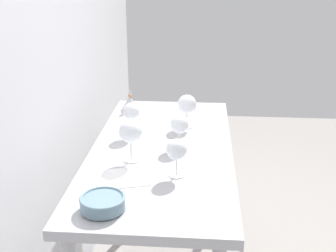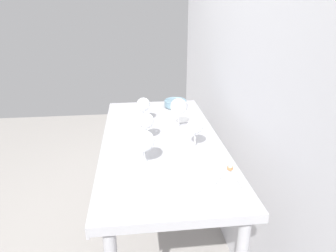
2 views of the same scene
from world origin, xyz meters
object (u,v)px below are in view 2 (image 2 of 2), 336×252
Objects in this scene: wine_glass_near_right at (144,142)px; wine_glass_far_left at (179,107)px; tasting_sheet_upper at (178,118)px; wine_glass_near_left at (143,105)px; wine_glass_near_center at (146,122)px; wine_glass_far_right at (195,127)px; tasting_bowl at (175,103)px; decanter_funnel at (229,178)px.

wine_glass_far_left is (-0.43, 0.22, 0.01)m from wine_glass_near_right.
tasting_sheet_upper is (-0.17, 0.02, -0.13)m from wine_glass_far_left.
wine_glass_near_left is 0.28m from wine_glass_near_center.
wine_glass_near_left is at bearing -121.72° from wine_glass_far_left.
wine_glass_far_right is at bearing 8.26° from wine_glass_far_left.
tasting_bowl is at bearing 161.03° from tasting_sheet_upper.
tasting_bowl reaches higher than tasting_sheet_upper.
wine_glass_near_center is at bearing -22.86° from tasting_bowl.
wine_glass_far_left is at bearing -5.15° from tasting_bowl.
tasting_bowl is at bearing 139.28° from wine_glass_near_left.
wine_glass_far_left reaches higher than wine_glass_near_right.
tasting_bowl is (-0.70, -0.01, -0.09)m from wine_glass_far_right.
wine_glass_far_right is 0.70m from tasting_bowl.
tasting_bowl is 1.21× the size of decanter_funnel.
tasting_sheet_upper is at bearing -173.95° from decanter_funnel.
tasting_bowl is (-0.28, 0.24, -0.08)m from wine_glass_near_left.
wine_glass_near_right is 0.66m from tasting_sheet_upper.
wine_glass_near_center reaches higher than tasting_sheet_upper.
wine_glass_far_left is at bearing 58.28° from wine_glass_near_left.
wine_glass_far_left is at bearing -171.74° from wine_glass_far_right.
wine_glass_near_center is 0.68× the size of tasting_sheet_upper.
wine_glass_near_right reaches higher than decanter_funnel.
wine_glass_near_center is 0.60m from decanter_funnel.
wine_glass_near_left is at bearing -149.27° from wine_glass_far_right.
wine_glass_far_left is 0.80× the size of tasting_sheet_upper.
wine_glass_far_left reaches higher than wine_glass_far_right.
tasting_bowl is (-0.84, 0.26, -0.09)m from wine_glass_near_right.
wine_glass_far_left is 1.16× the size of tasting_bowl.
wine_glass_near_right is at bearing -124.52° from decanter_funnel.
wine_glass_far_right is at bearing 30.73° from wine_glass_near_left.
wine_glass_near_right is (0.56, -0.02, 0.01)m from wine_glass_near_left.
wine_glass_far_right is 1.06× the size of wine_glass_near_left.
wine_glass_near_left is at bearing -158.22° from decanter_funnel.
tasting_bowl is (-0.24, 0.01, 0.03)m from tasting_sheet_upper.
wine_glass_far_left is 1.41× the size of decanter_funnel.
decanter_funnel is at bearing 31.63° from wine_glass_near_center.
wine_glass_far_right is at bearing 0.43° from tasting_bowl.
wine_glass_near_right is 1.08× the size of wine_glass_near_center.
wine_glass_far_left is at bearing 127.90° from wine_glass_near_center.
wine_glass_near_center is at bearing -148.37° from decanter_funnel.
wine_glass_near_center is 0.62m from tasting_bowl.
decanter_funnel is at bearing 21.78° from wine_glass_near_left.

